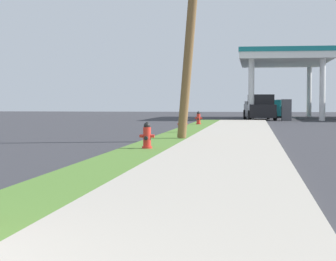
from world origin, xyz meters
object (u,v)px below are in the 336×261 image
at_px(fire_hydrant_fourth, 199,119).
at_px(fire_hydrant_second, 147,137).
at_px(car_tan_by_near_pump, 278,109).
at_px(car_teal_by_far_pump, 272,109).
at_px(truck_black_at_forecourt, 259,108).
at_px(fire_hydrant_third, 182,125).

bearing_deg(fire_hydrant_fourth, fire_hydrant_second, -89.43).
relative_size(fire_hydrant_second, fire_hydrant_fourth, 1.00).
distance_m(car_tan_by_near_pump, car_teal_by_far_pump, 3.55).
distance_m(fire_hydrant_second, car_teal_by_far_pump, 38.70).
bearing_deg(truck_black_at_forecourt, fire_hydrant_third, -98.84).
bearing_deg(fire_hydrant_third, fire_hydrant_fourth, 90.81).
height_order(fire_hydrant_third, car_teal_by_far_pump, car_teal_by_far_pump).
bearing_deg(fire_hydrant_third, fire_hydrant_second, -89.67).
relative_size(fire_hydrant_third, car_tan_by_near_pump, 0.16).
height_order(fire_hydrant_third, truck_black_at_forecourt, truck_black_at_forecourt).
bearing_deg(fire_hydrant_fourth, truck_black_at_forecourt, 74.73).
xyz_separation_m(fire_hydrant_second, fire_hydrant_fourth, (-0.18, 18.29, 0.00)).
height_order(fire_hydrant_third, car_tan_by_near_pump, car_tan_by_near_pump).
relative_size(fire_hydrant_second, car_tan_by_near_pump, 0.16).
xyz_separation_m(fire_hydrant_third, car_tan_by_near_pump, (5.27, 32.77, 0.28)).
bearing_deg(car_teal_by_far_pump, fire_hydrant_fourth, -103.35).
bearing_deg(fire_hydrant_fourth, fire_hydrant_third, -89.19).
height_order(car_tan_by_near_pump, car_teal_by_far_pump, same).
bearing_deg(car_teal_by_far_pump, fire_hydrant_third, -99.02).
distance_m(fire_hydrant_third, fire_hydrant_fourth, 9.14).
height_order(fire_hydrant_fourth, car_teal_by_far_pump, car_teal_by_far_pump).
relative_size(car_tan_by_near_pump, car_teal_by_far_pump, 1.00).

